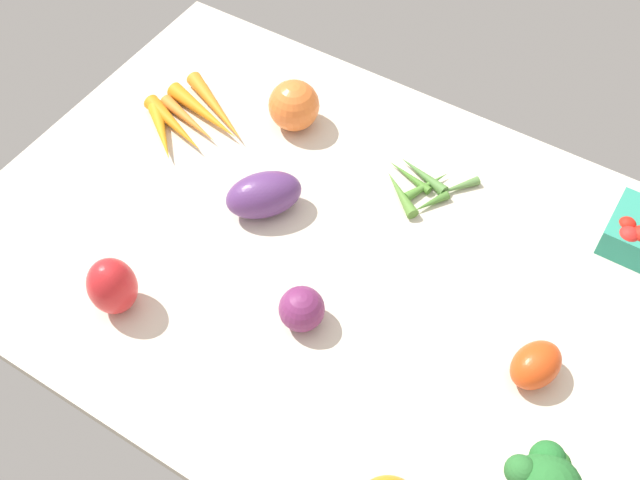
% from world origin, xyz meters
% --- Properties ---
extents(tablecloth, '(1.04, 0.76, 0.02)m').
position_xyz_m(tablecloth, '(0.00, 0.00, 0.01)').
color(tablecloth, beige).
rests_on(tablecloth, ground).
extents(okra_pile, '(0.15, 0.13, 0.02)m').
position_xyz_m(okra_pile, '(0.07, 0.18, 0.03)').
color(okra_pile, '#568835').
rests_on(okra_pile, tablecloth).
extents(roma_tomato, '(0.08, 0.09, 0.06)m').
position_xyz_m(roma_tomato, '(0.35, -0.03, 0.05)').
color(roma_tomato, '#E54817').
rests_on(roma_tomato, tablecloth).
extents(heirloom_tomato_orange, '(0.09, 0.09, 0.09)m').
position_xyz_m(heirloom_tomato_orange, '(-0.17, 0.20, 0.06)').
color(heirloom_tomato_orange, orange).
rests_on(heirloom_tomato_orange, tablecloth).
extents(carrot_bunch, '(0.19, 0.20, 0.03)m').
position_xyz_m(carrot_bunch, '(-0.32, 0.11, 0.03)').
color(carrot_bunch, orange).
rests_on(carrot_bunch, tablecloth).
extents(bell_pepper_red, '(0.09, 0.09, 0.10)m').
position_xyz_m(bell_pepper_red, '(-0.19, -0.23, 0.07)').
color(bell_pepper_red, red).
rests_on(bell_pepper_red, tablecloth).
extents(eggplant, '(0.13, 0.13, 0.07)m').
position_xyz_m(eggplant, '(-0.11, 0.02, 0.05)').
color(eggplant, '#5D3473').
rests_on(eggplant, tablecloth).
extents(red_onion_center, '(0.06, 0.06, 0.06)m').
position_xyz_m(red_onion_center, '(0.04, -0.12, 0.05)').
color(red_onion_center, '#74295D').
rests_on(red_onion_center, tablecloth).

